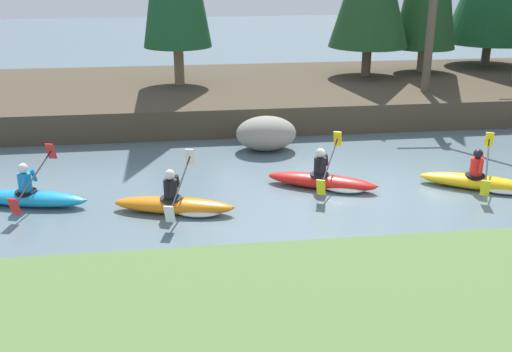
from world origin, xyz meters
The scene contains 8 objects.
ground_plane centered at (0.00, 0.00, 0.00)m, with size 90.00×90.00×0.00m, color slate.
riverbank_far centered at (0.00, 8.76, 0.46)m, with size 44.00×8.30×0.92m.
bare_tree_mid_upstream centered at (3.48, 6.46, 3.18)m, with size 2.69×2.65×4.79m.
kayaker_lead centered at (2.15, -0.46, 0.20)m, with size 2.67×1.94×1.20m.
kayaker_middle centered at (-1.59, 0.10, 0.20)m, with size 2.70×1.95×1.20m.
kayaker_trailing centered at (-5.18, -0.93, 0.20)m, with size 2.78×2.04×1.20m.
kayaker_far_back centered at (-8.53, -0.06, 0.22)m, with size 2.78×2.04×1.20m.
boulder_midstream centered at (-2.58, 3.38, 0.50)m, with size 1.76×1.37×0.99m.
Camera 1 is at (-5.09, -13.22, 5.34)m, focal length 42.00 mm.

